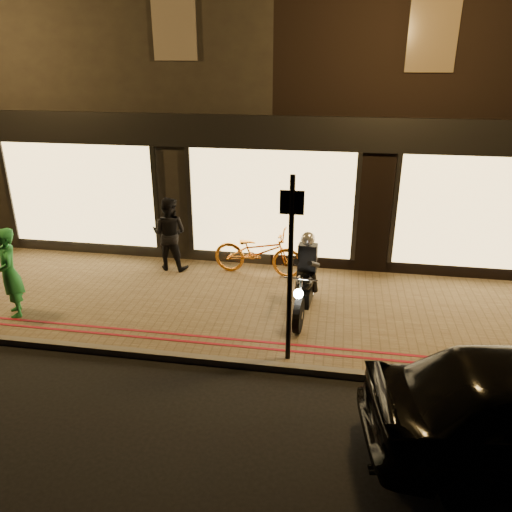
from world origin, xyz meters
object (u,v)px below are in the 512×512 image
Objects in this scene: sign_post at (290,262)px; bicycle_gold at (258,252)px; person_green at (9,273)px; motorcycle at (305,284)px.

bicycle_gold is at bearing 107.58° from sign_post.
person_green is (-4.19, -2.58, 0.32)m from bicycle_gold.
person_green reaches higher than bicycle_gold.
person_green is (-5.20, 0.61, -0.83)m from sign_post.
person_green reaches higher than motorcycle.
motorcycle is at bearing 84.81° from sign_post.
motorcycle is at bearing -139.39° from bicycle_gold.
bicycle_gold is (-1.01, 3.19, -1.15)m from sign_post.
bicycle_gold is 1.18× the size of person_green.
person_green is at bearing 127.16° from bicycle_gold.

